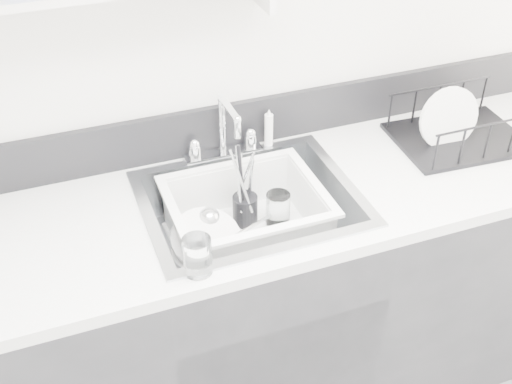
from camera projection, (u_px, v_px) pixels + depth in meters
name	position (u px, v px, depth m)	size (l,w,h in m)	color
room_shell	(456.00, 79.00, 0.85)	(3.50, 3.00, 2.60)	silver
counter_run	(251.00, 307.00, 2.18)	(3.20, 0.62, 0.92)	#28282B
backsplash	(218.00, 128.00, 2.09)	(3.20, 0.02, 0.16)	black
sink	(250.00, 222.00, 1.96)	(0.64, 0.52, 0.20)	silver
faucet	(224.00, 141.00, 2.06)	(0.26, 0.18, 0.23)	silver
side_sprayer	(269.00, 128.00, 2.11)	(0.03, 0.03, 0.14)	white
wash_tub	(246.00, 217.00, 1.96)	(0.47, 0.38, 0.18)	white
plate_stack	(209.00, 245.00, 1.93)	(0.26, 0.25, 0.10)	white
utensil_cup	(245.00, 207.00, 2.03)	(0.08, 0.08, 0.27)	black
ladle	(229.00, 234.00, 1.95)	(0.31, 0.11, 0.09)	silver
tumbler_in_tub	(278.00, 209.00, 2.03)	(0.08, 0.08, 0.11)	white
tumbler_counter	(197.00, 256.00, 1.63)	(0.08, 0.08, 0.11)	white
dish_rack	(461.00, 121.00, 2.14)	(0.43, 0.32, 0.15)	black
bowl_small	(286.00, 243.00, 1.96)	(0.11, 0.11, 0.03)	white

